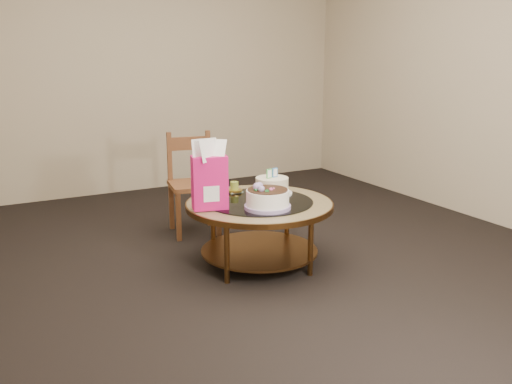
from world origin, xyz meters
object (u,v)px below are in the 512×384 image
decorated_cake (267,200)px  cream_cake (272,186)px  gift_bag (209,175)px  dining_chair (193,183)px  coffee_table (259,212)px

decorated_cake → cream_cake: cream_cake is taller
gift_bag → dining_chair: 0.97m
decorated_cake → cream_cake: bearing=55.8°
gift_bag → decorated_cake: bearing=-15.2°
coffee_table → gift_bag: bearing=-179.1°
cream_cake → gift_bag: 0.59m
decorated_cake → dining_chair: dining_chair is taller
coffee_table → decorated_cake: size_ratio=3.32×
coffee_table → gift_bag: 0.48m
decorated_cake → gift_bag: bearing=151.4°
decorated_cake → dining_chair: (-0.09, 1.08, -0.10)m
cream_cake → gift_bag: bearing=-177.3°
dining_chair → decorated_cake: bearing=-75.2°
cream_cake → gift_bag: (-0.55, -0.14, 0.17)m
dining_chair → gift_bag: bearing=-94.9°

